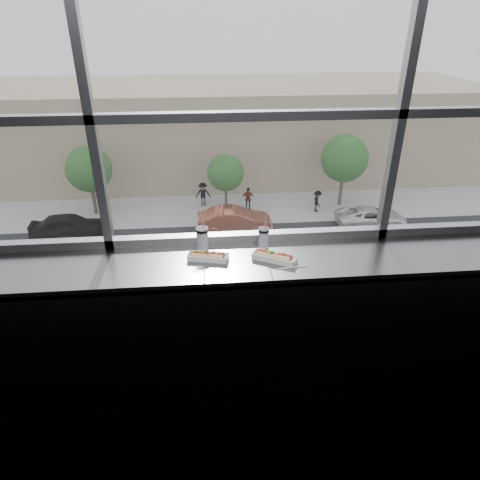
{
  "coord_description": "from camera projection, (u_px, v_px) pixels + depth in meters",
  "views": [
    {
      "loc": [
        -0.32,
        -1.27,
        2.58
      ],
      "look_at": [
        -0.09,
        1.23,
        1.25
      ],
      "focal_mm": 32.0,
      "sensor_mm": 36.0,
      "label": 1
    }
  ],
  "objects": [
    {
      "name": "pedestrian_a",
      "position": [
        104.0,
        199.0,
        32.54
      ],
      "size": [
        0.7,
        0.94,
        2.11
      ],
      "primitive_type": "imported",
      "rotation": [
        0.0,
        0.0,
        4.71
      ],
      "color": "#66605B",
      "rests_on": "far_sidewalk"
    },
    {
      "name": "car_near_c",
      "position": [
        184.0,
        283.0,
        22.22
      ],
      "size": [
        3.0,
        6.84,
        2.26
      ],
      "primitive_type": "imported",
      "rotation": [
        0.0,
        0.0,
        1.54
      ],
      "color": "maroon",
      "rests_on": "street_asphalt"
    },
    {
      "name": "far_building",
      "position": [
        205.0,
        128.0,
        40.38
      ],
      "size": [
        50.0,
        14.0,
        8.0
      ],
      "primitive_type": "cube",
      "color": "#9C896D",
      "rests_on": "plaza_ground"
    },
    {
      "name": "counter_fascia",
      "position": [
        256.0,
        346.0,
        2.94
      ],
      "size": [
        6.0,
        0.04,
        1.04
      ],
      "primitive_type": "cube",
      "color": "slate",
      "rests_on": "ground"
    },
    {
      "name": "tree_right",
      "position": [
        344.0,
        159.0,
        32.5
      ],
      "size": [
        3.61,
        3.61,
        5.64
      ],
      "color": "#47382B",
      "rests_on": "far_sidewalk"
    },
    {
      "name": "hotdog_tray_left",
      "position": [
        208.0,
        256.0,
        2.89
      ],
      "size": [
        0.29,
        0.15,
        0.07
      ],
      "rotation": [
        0.0,
        0.0,
        -0.22
      ],
      "color": "white",
      "rests_on": "counter"
    },
    {
      "name": "pedestrian_c",
      "position": [
        248.0,
        196.0,
        33.0
      ],
      "size": [
        0.94,
        0.71,
        2.12
      ],
      "primitive_type": "imported",
      "color": "#66605B",
      "rests_on": "far_sidewalk"
    },
    {
      "name": "car_near_d",
      "position": [
        324.0,
        279.0,
        22.91
      ],
      "size": [
        2.77,
        5.74,
        1.85
      ],
      "primitive_type": "imported",
      "rotation": [
        0.0,
        0.0,
        1.65
      ],
      "color": "#B9B794",
      "rests_on": "street_asphalt"
    },
    {
      "name": "car_far_c",
      "position": [
        371.0,
        214.0,
        30.39
      ],
      "size": [
        2.54,
        5.63,
        1.85
      ],
      "primitive_type": "imported",
      "rotation": [
        0.0,
        0.0,
        1.53
      ],
      "color": "silver",
      "rests_on": "street_asphalt"
    },
    {
      "name": "soda_cup_right",
      "position": [
        264.0,
        237.0,
        3.01
      ],
      "size": [
        0.08,
        0.08,
        0.29
      ],
      "color": "white",
      "rests_on": "counter"
    },
    {
      "name": "soda_cup_left",
      "position": [
        202.0,
        238.0,
        2.98
      ],
      "size": [
        0.09,
        0.09,
        0.32
      ],
      "color": "white",
      "rests_on": "counter"
    },
    {
      "name": "far_sidewalk",
      "position": [
        209.0,
        210.0,
        33.45
      ],
      "size": [
        80.0,
        6.0,
        0.04
      ],
      "primitive_type": "cube",
      "color": "#ACABAA",
      "rests_on": "plaza_ground"
    },
    {
      "name": "plaza_ground",
      "position": [
        205.0,
        153.0,
        47.09
      ],
      "size": [
        120.0,
        120.0,
        0.0
      ],
      "primitive_type": "plane",
      "color": "#ACABAA",
      "rests_on": "ground"
    },
    {
      "name": "window_mullions",
      "position": [
        251.0,
        65.0,
        2.59
      ],
      "size": [
        6.0,
        0.08,
        2.4
      ],
      "primitive_type": null,
      "color": "gray",
      "rests_on": "ground"
    },
    {
      "name": "car_far_a",
      "position": [
        68.0,
        222.0,
        28.62
      ],
      "size": [
        3.53,
        7.15,
        2.3
      ],
      "primitive_type": "imported",
      "rotation": [
        0.0,
        0.0,
        1.67
      ],
      "color": "black",
      "rests_on": "street_asphalt"
    },
    {
      "name": "car_far_b",
      "position": [
        235.0,
        216.0,
        29.52
      ],
      "size": [
        2.84,
        6.79,
        2.26
      ],
      "primitive_type": "imported",
      "rotation": [
        0.0,
        0.0,
        1.57
      ],
      "color": "#B4543A",
      "rests_on": "street_asphalt"
    },
    {
      "name": "car_near_b",
      "position": [
        73.0,
        291.0,
        21.83
      ],
      "size": [
        2.87,
        6.09,
        1.98
      ],
      "primitive_type": "imported",
      "rotation": [
        0.0,
        0.0,
        1.5
      ],
      "color": "black",
      "rests_on": "street_asphalt"
    },
    {
      "name": "window_glass",
      "position": [
        250.0,
        65.0,
        2.61
      ],
      "size": [
        6.0,
        0.0,
        6.0
      ],
      "primitive_type": "plane",
      "rotation": [
        1.57,
        0.0,
        0.0
      ],
      "color": "silver",
      "rests_on": "ground"
    },
    {
      "name": "wall_back_lower",
      "position": [
        248.0,
        301.0,
        3.41
      ],
      "size": [
        6.0,
        0.0,
        6.0
      ],
      "primitive_type": "plane",
      "rotation": [
        1.57,
        0.0,
        0.0
      ],
      "color": "black",
      "rests_on": "ground"
    },
    {
      "name": "plaza_near",
      "position": [
        224.0,
        451.0,
        14.97
      ],
      "size": [
        50.0,
        14.0,
        0.04
      ],
      "primitive_type": "cube",
      "color": "#ACABAA",
      "rests_on": "plaza_ground"
    },
    {
      "name": "tree_left",
      "position": [
        89.0,
        169.0,
        31.11
      ],
      "size": [
        3.36,
        3.36,
        5.25
      ],
      "color": "#47382B",
      "rests_on": "far_sidewalk"
    },
    {
      "name": "wrapper",
      "position": [
        198.0,
        268.0,
        2.78
      ],
      "size": [
        0.09,
        0.07,
        0.02
      ],
      "primitive_type": "ellipsoid",
      "color": "silver",
      "rests_on": "counter"
    },
    {
      "name": "pedestrian_d",
      "position": [
        317.0,
        199.0,
        32.65
      ],
      "size": [
        0.67,
        0.89,
        2.01
      ],
      "primitive_type": "imported",
      "rotation": [
        0.0,
        0.0,
        1.57
      ],
      "color": "#66605B",
      "rests_on": "far_sidewalk"
    },
    {
      "name": "street_asphalt",
      "position": [
        212.0,
        262.0,
        26.4
      ],
      "size": [
        80.0,
        10.0,
        0.06
      ],
      "primitive_type": "cube",
      "color": "black",
      "rests_on": "plaza_ground"
    },
    {
      "name": "pedestrian_b",
      "position": [
        203.0,
        192.0,
        33.62
      ],
      "size": [
        1.01,
        0.76,
        2.28
      ],
      "primitive_type": "imported",
      "color": "#66605B",
      "rests_on": "far_sidewalk"
    },
    {
      "name": "counter",
      "position": [
        253.0,
        263.0,
        2.92
      ],
      "size": [
        6.0,
        0.55,
        0.06
      ],
      "primitive_type": "cube",
      "color": "slate",
      "rests_on": "ground"
    },
    {
      "name": "tree_center",
      "position": [
        226.0,
        173.0,
        32.17
      ],
      "size": [
        2.81,
        2.81,
        4.38
      ],
      "color": "#47382B",
      "rests_on": "far_sidewalk"
    },
    {
      "name": "loose_straw",
      "position": [
        293.0,
        267.0,
        2.8
      ],
      "size": [
        0.2,
        0.03,
        0.01
      ],
      "primitive_type": "cylinder",
      "rotation": [
        0.0,
        1.57,
        0.12
      ],
      "color": "white",
      "rests_on": "counter"
    },
    {
      "name": "hotdog_tray_right",
      "position": [
        274.0,
        257.0,
        2.88
      ],
      "size": [
        0.31,
        0.22,
        0.07
      ],
      "rotation": [
        0.0,
        0.0,
        -0.48
      ],
      "color": "white",
      "rests_on": "counter"
    }
  ]
}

